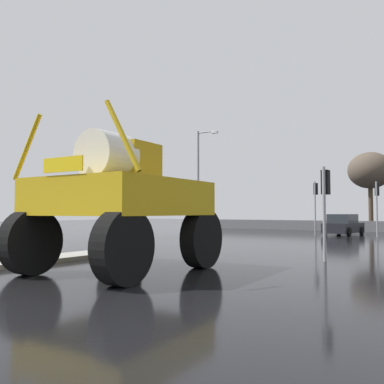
{
  "coord_description": "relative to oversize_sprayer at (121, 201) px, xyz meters",
  "views": [
    {
      "loc": [
        7.98,
        -3.45,
        1.67
      ],
      "look_at": [
        -0.18,
        8.65,
        2.38
      ],
      "focal_mm": 38.69,
      "sensor_mm": 36.0,
      "label": 1
    }
  ],
  "objects": [
    {
      "name": "oversize_sprayer",
      "position": [
        0.0,
        0.0,
        0.0
      ],
      "size": [
        4.41,
        5.48,
        4.27
      ],
      "rotation": [
        0.0,
        0.0,
        1.62
      ],
      "color": "black",
      "rests_on": "ground"
    },
    {
      "name": "traffic_signal_far_left",
      "position": [
        -1.08,
        21.2,
        0.85
      ],
      "size": [
        0.24,
        0.55,
        3.87
      ],
      "color": "gray",
      "rests_on": "ground"
    },
    {
      "name": "roadside_barrier",
      "position": [
        0.24,
        29.07,
        -1.52
      ],
      "size": [
        30.75,
        0.24,
        0.9
      ],
      "primitive_type": "cube",
      "color": "#59595B",
      "rests_on": "ground"
    },
    {
      "name": "bare_tree_far_center",
      "position": [
        0.55,
        32.45,
        3.54
      ],
      "size": [
        3.98,
        3.98,
        7.25
      ],
      "color": "#473828",
      "rests_on": "ground"
    },
    {
      "name": "median_island",
      "position": [
        -3.72,
        0.16,
        -1.9
      ],
      "size": [
        1.43,
        8.71,
        0.15
      ],
      "primitive_type": "cube",
      "color": "#9E9B93",
      "rests_on": "ground"
    },
    {
      "name": "ground_plane",
      "position": [
        0.24,
        12.85,
        -1.97
      ],
      "size": [
        120.0,
        120.0,
        0.0
      ],
      "primitive_type": "plane",
      "color": "black"
    },
    {
      "name": "traffic_signal_far_right",
      "position": [
        3.05,
        21.21,
        0.73
      ],
      "size": [
        0.24,
        0.55,
        3.7
      ],
      "color": "gray",
      "rests_on": "ground"
    },
    {
      "name": "traffic_signal_near_right",
      "position": [
        4.1,
        5.68,
        0.36
      ],
      "size": [
        0.24,
        0.54,
        3.21
      ],
      "color": "gray",
      "rests_on": "ground"
    },
    {
      "name": "sedan_ahead",
      "position": [
        0.53,
        22.42,
        -1.26
      ],
      "size": [
        2.2,
        4.25,
        1.52
      ],
      "rotation": [
        0.0,
        0.0,
        1.47
      ],
      "color": "black",
      "rests_on": "ground"
    },
    {
      "name": "traffic_signal_near_left",
      "position": [
        -4.77,
        5.68,
        0.5
      ],
      "size": [
        0.24,
        0.54,
        3.39
      ],
      "color": "gray",
      "rests_on": "ground"
    },
    {
      "name": "streetlight_far_left",
      "position": [
        -9.07,
        18.08,
        2.45
      ],
      "size": [
        1.84,
        0.24,
        7.95
      ],
      "color": "gray",
      "rests_on": "ground"
    },
    {
      "name": "bare_tree_left",
      "position": [
        -11.05,
        11.21,
        2.79
      ],
      "size": [
        3.06,
        3.06,
        6.13
      ],
      "color": "#473828",
      "rests_on": "ground"
    }
  ]
}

